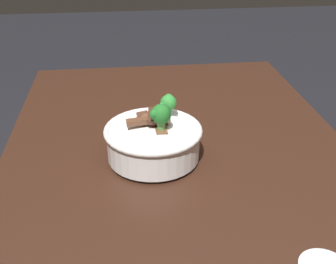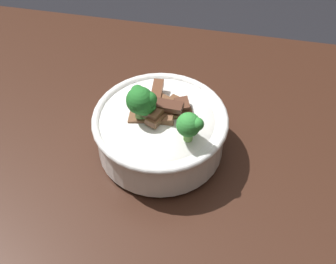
{
  "view_description": "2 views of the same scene",
  "coord_description": "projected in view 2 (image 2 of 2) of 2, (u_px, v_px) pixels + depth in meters",
  "views": [
    {
      "loc": [
        -0.7,
        0.12,
        1.28
      ],
      "look_at": [
        0.11,
        0.03,
        0.83
      ],
      "focal_mm": 44.97,
      "sensor_mm": 36.0,
      "label": 1
    },
    {
      "loc": [
        0.23,
        -0.48,
        1.42
      ],
      "look_at": [
        0.12,
        0.07,
        0.8
      ],
      "focal_mm": 54.62,
      "sensor_mm": 36.0,
      "label": 2
    }
  ],
  "objects": [
    {
      "name": "dining_table",
      "position": [
        95.0,
        208.0,
        0.91
      ],
      "size": [
        1.45,
        0.82,
        0.76
      ],
      "color": "#381E14",
      "rests_on": "ground"
    },
    {
      "name": "rice_bowl",
      "position": [
        160.0,
        128.0,
        0.82
      ],
      "size": [
        0.22,
        0.22,
        0.15
      ],
      "color": "white",
      "rests_on": "dining_table"
    }
  ]
}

